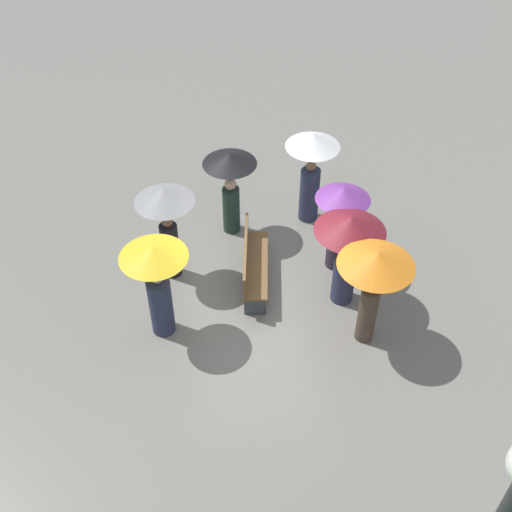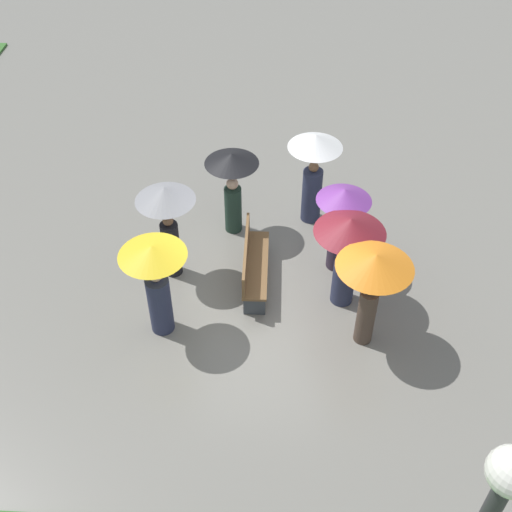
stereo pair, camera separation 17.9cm
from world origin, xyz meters
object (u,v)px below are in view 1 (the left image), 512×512
crowd_person_grey (166,212)px  crowd_person_maroon (349,241)px  crowd_person_white (312,162)px  crowd_person_orange (375,273)px  crowd_person_yellow (157,277)px  crowd_person_purple (341,216)px  park_bench (252,263)px  crowd_person_black (230,177)px

crowd_person_grey → crowd_person_maroon: (-0.54, -3.08, -0.08)m
crowd_person_white → crowd_person_orange: bearing=-18.8°
crowd_person_grey → crowd_person_orange: bearing=-132.0°
crowd_person_grey → crowd_person_maroon: crowd_person_grey is taller
crowd_person_yellow → crowd_person_orange: (-0.06, -3.38, 0.26)m
crowd_person_white → crowd_person_orange: 3.25m
crowd_person_yellow → crowd_person_grey: bearing=66.7°
crowd_person_white → crowd_person_yellow: crowd_person_white is taller
crowd_person_maroon → crowd_person_purple: crowd_person_maroon is taller
crowd_person_purple → crowd_person_grey: bearing=-33.6°
park_bench → crowd_person_maroon: size_ratio=0.95×
park_bench → crowd_person_yellow: size_ratio=0.94×
park_bench → crowd_person_orange: size_ratio=0.92×
park_bench → crowd_person_grey: (0.18, 1.47, 0.98)m
crowd_person_black → crowd_person_grey: bearing=-73.4°
crowd_person_yellow → crowd_person_orange: bearing=-25.1°
park_bench → crowd_person_white: bearing=-30.5°
crowd_person_yellow → crowd_person_purple: crowd_person_yellow is taller
crowd_person_maroon → crowd_person_purple: 0.90m
park_bench → crowd_person_white: (1.88, -1.07, 0.88)m
crowd_person_white → crowd_person_yellow: bearing=-73.5°
park_bench → crowd_person_white: 2.34m
crowd_person_white → crowd_person_black: (-0.42, 1.53, -0.08)m
crowd_person_purple → park_bench: bearing=-21.7°
park_bench → crowd_person_grey: size_ratio=0.90×
crowd_person_grey → crowd_person_orange: 3.68m
crowd_person_yellow → crowd_person_purple: bearing=5.5°
crowd_person_yellow → crowd_person_maroon: size_ratio=1.01×
crowd_person_yellow → crowd_person_purple: (1.70, -3.01, -0.08)m
crowd_person_grey → crowd_person_black: bearing=-57.5°
crowd_person_orange → crowd_person_black: bearing=-66.9°
crowd_person_purple → crowd_person_yellow: bearing=-10.5°
crowd_person_orange → park_bench: bearing=-51.2°
crowd_person_white → crowd_person_purple: size_ratio=1.11×
crowd_person_white → park_bench: bearing=-63.7°
crowd_person_grey → crowd_person_purple: crowd_person_grey is taller
crowd_person_yellow → crowd_person_grey: size_ratio=0.96×
crowd_person_white → crowd_person_maroon: (-2.25, -0.53, 0.02)m
park_bench → crowd_person_orange: crowd_person_orange is taller
crowd_person_white → crowd_person_black: 1.59m
crowd_person_purple → crowd_person_orange: bearing=61.7°
crowd_person_yellow → crowd_person_black: size_ratio=1.05×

